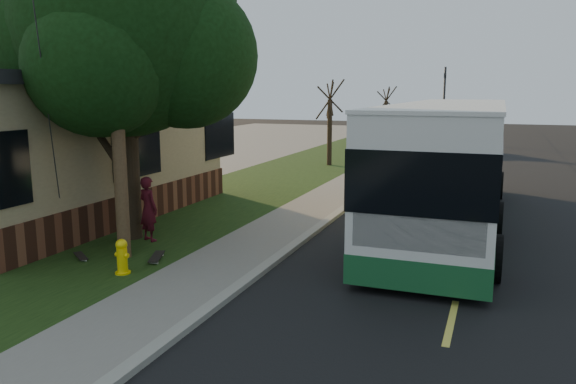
{
  "coord_description": "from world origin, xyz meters",
  "views": [
    {
      "loc": [
        4.58,
        -9.24,
        3.83
      ],
      "look_at": [
        0.04,
        2.74,
        1.5
      ],
      "focal_mm": 35.0,
      "sensor_mm": 36.0,
      "label": 1
    }
  ],
  "objects_px": {
    "transit_bus": "(450,161)",
    "skateboard_spare": "(81,256)",
    "dumpster": "(100,183)",
    "bare_tree_far": "(386,117)",
    "utility_pole": "(113,52)",
    "skateboard_main": "(157,257)",
    "skateboarder": "(148,209)",
    "distant_car": "(448,141)",
    "bare_tree_near": "(330,124)",
    "fire_hydrant": "(122,257)",
    "traffic_signal": "(444,99)",
    "leafy_tree": "(126,35)"
  },
  "relations": [
    {
      "from": "fire_hydrant",
      "to": "bare_tree_far",
      "type": "distance_m",
      "value": 30.04
    },
    {
      "from": "fire_hydrant",
      "to": "skateboarder",
      "type": "xyz_separation_m",
      "value": [
        -0.99,
        2.41,
        0.46
      ]
    },
    {
      "from": "transit_bus",
      "to": "skateboarder",
      "type": "bearing_deg",
      "value": -145.74
    },
    {
      "from": "transit_bus",
      "to": "skateboard_spare",
      "type": "xyz_separation_m",
      "value": [
        -7.45,
        -6.54,
        -1.73
      ]
    },
    {
      "from": "utility_pole",
      "to": "skateboard_spare",
      "type": "relative_size",
      "value": 13.36
    },
    {
      "from": "utility_pole",
      "to": "skateboard_main",
      "type": "xyz_separation_m",
      "value": [
        0.81,
        0.09,
        -4.5
      ]
    },
    {
      "from": "utility_pole",
      "to": "transit_bus",
      "type": "xyz_separation_m",
      "value": [
        6.59,
        6.1,
        -2.78
      ]
    },
    {
      "from": "fire_hydrant",
      "to": "traffic_signal",
      "type": "height_order",
      "value": "traffic_signal"
    },
    {
      "from": "bare_tree_far",
      "to": "skateboard_main",
      "type": "height_order",
      "value": "bare_tree_far"
    },
    {
      "from": "utility_pole",
      "to": "bare_tree_near",
      "type": "xyz_separation_m",
      "value": [
        -0.19,
        17.01,
        -2.48
      ]
    },
    {
      "from": "transit_bus",
      "to": "fire_hydrant",
      "type": "bearing_deg",
      "value": -129.68
    },
    {
      "from": "transit_bus",
      "to": "bare_tree_far",
      "type": "bearing_deg",
      "value": 105.34
    },
    {
      "from": "bare_tree_far",
      "to": "transit_bus",
      "type": "relative_size",
      "value": 0.31
    },
    {
      "from": "utility_pole",
      "to": "dumpster",
      "type": "relative_size",
      "value": 5.93
    },
    {
      "from": "traffic_signal",
      "to": "skateboard_spare",
      "type": "height_order",
      "value": "traffic_signal"
    },
    {
      "from": "dumpster",
      "to": "skateboard_main",
      "type": "bearing_deg",
      "value": -42.16
    },
    {
      "from": "fire_hydrant",
      "to": "bare_tree_far",
      "type": "bearing_deg",
      "value": 90.76
    },
    {
      "from": "bare_tree_far",
      "to": "dumpster",
      "type": "relative_size",
      "value": 2.64
    },
    {
      "from": "utility_pole",
      "to": "bare_tree_far",
      "type": "xyz_separation_m",
      "value": [
        0.31,
        29.01,
        -2.63
      ]
    },
    {
      "from": "leafy_tree",
      "to": "traffic_signal",
      "type": "relative_size",
      "value": 1.42
    },
    {
      "from": "bare_tree_near",
      "to": "dumpster",
      "type": "xyz_separation_m",
      "value": [
        -4.72,
        -11.74,
        -1.47
      ]
    },
    {
      "from": "transit_bus",
      "to": "skateboard_spare",
      "type": "bearing_deg",
      "value": -138.73
    },
    {
      "from": "utility_pole",
      "to": "skateboard_spare",
      "type": "distance_m",
      "value": 4.61
    },
    {
      "from": "bare_tree_near",
      "to": "distant_car",
      "type": "xyz_separation_m",
      "value": [
        5.0,
        9.09,
        -1.46
      ]
    },
    {
      "from": "bare_tree_near",
      "to": "dumpster",
      "type": "bearing_deg",
      "value": -111.89
    },
    {
      "from": "traffic_signal",
      "to": "dumpster",
      "type": "bearing_deg",
      "value": -107.45
    },
    {
      "from": "transit_bus",
      "to": "utility_pole",
      "type": "bearing_deg",
      "value": -137.22
    },
    {
      "from": "utility_pole",
      "to": "leafy_tree",
      "type": "relative_size",
      "value": 1.16
    },
    {
      "from": "leafy_tree",
      "to": "bare_tree_far",
      "type": "bearing_deg",
      "value": 87.55
    },
    {
      "from": "utility_pole",
      "to": "transit_bus",
      "type": "relative_size",
      "value": 0.71
    },
    {
      "from": "traffic_signal",
      "to": "distant_car",
      "type": "bearing_deg",
      "value": -81.77
    },
    {
      "from": "utility_pole",
      "to": "skateboard_spare",
      "type": "bearing_deg",
      "value": -152.89
    },
    {
      "from": "fire_hydrant",
      "to": "distant_car",
      "type": "bearing_deg",
      "value": 81.39
    },
    {
      "from": "fire_hydrant",
      "to": "traffic_signal",
      "type": "relative_size",
      "value": 0.13
    },
    {
      "from": "skateboarder",
      "to": "utility_pole",
      "type": "bearing_deg",
      "value": 121.67
    },
    {
      "from": "bare_tree_far",
      "to": "traffic_signal",
      "type": "bearing_deg",
      "value": 48.81
    },
    {
      "from": "transit_bus",
      "to": "skateboarder",
      "type": "distance_m",
      "value": 8.38
    },
    {
      "from": "fire_hydrant",
      "to": "traffic_signal",
      "type": "bearing_deg",
      "value": 84.79
    },
    {
      "from": "transit_bus",
      "to": "traffic_signal",
      "type": "bearing_deg",
      "value": 95.91
    },
    {
      "from": "leafy_tree",
      "to": "traffic_signal",
      "type": "height_order",
      "value": "leafy_tree"
    },
    {
      "from": "utility_pole",
      "to": "distant_car",
      "type": "distance_m",
      "value": 26.83
    },
    {
      "from": "skateboarder",
      "to": "dumpster",
      "type": "distance_m",
      "value": 6.02
    },
    {
      "from": "skateboard_main",
      "to": "skateboard_spare",
      "type": "bearing_deg",
      "value": -162.41
    },
    {
      "from": "utility_pole",
      "to": "skateboarder",
      "type": "xyz_separation_m",
      "value": [
        -0.29,
        1.41,
        -3.74
      ]
    },
    {
      "from": "dumpster",
      "to": "bare_tree_far",
      "type": "bearing_deg",
      "value": 77.6
    },
    {
      "from": "skateboarder",
      "to": "distant_car",
      "type": "height_order",
      "value": "skateboarder"
    },
    {
      "from": "distant_car",
      "to": "utility_pole",
      "type": "bearing_deg",
      "value": -104.78
    },
    {
      "from": "transit_bus",
      "to": "skateboard_main",
      "type": "height_order",
      "value": "transit_bus"
    },
    {
      "from": "skateboard_main",
      "to": "dumpster",
      "type": "distance_m",
      "value": 7.73
    },
    {
      "from": "skateboard_main",
      "to": "traffic_signal",
      "type": "bearing_deg",
      "value": 84.79
    }
  ]
}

